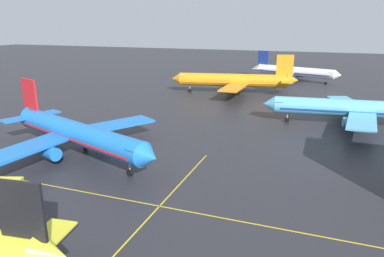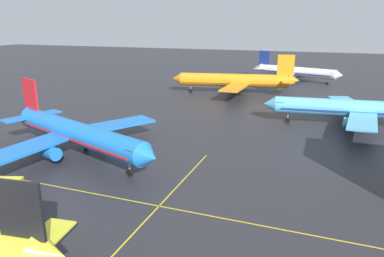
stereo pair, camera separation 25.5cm
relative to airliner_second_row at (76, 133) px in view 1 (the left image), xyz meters
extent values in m
cone|color=yellow|center=(19.50, -28.41, -0.16)|extent=(3.21, 3.52, 3.19)
cube|color=black|center=(17.23, -28.70, 3.63)|extent=(4.24, 0.85, 5.30)
cube|color=yellow|center=(17.33, -26.02, -0.16)|extent=(3.38, 4.91, 0.21)
cylinder|color=blue|center=(0.52, -0.18, 0.07)|extent=(32.32, 14.44, 3.90)
cone|color=blue|center=(17.30, -5.99, 0.07)|extent=(3.77, 4.49, 3.82)
cone|color=blue|center=(-16.56, 5.73, 0.48)|extent=(4.32, 4.58, 3.71)
cube|color=red|center=(-14.03, 4.86, 4.90)|extent=(4.78, 1.96, 6.16)
cube|color=blue|center=(-15.53, 2.12, 0.48)|extent=(4.85, 6.12, 0.25)
cube|color=blue|center=(-13.51, 7.94, 0.48)|extent=(4.85, 6.12, 0.25)
cube|color=blue|center=(-3.31, -8.09, -0.54)|extent=(7.20, 15.94, 0.41)
cube|color=blue|center=(2.41, 8.40, -0.54)|extent=(12.53, 15.94, 0.41)
cylinder|color=blue|center=(-1.03, -5.29, -1.88)|extent=(4.00, 3.18, 2.16)
cylinder|color=blue|center=(2.46, 4.80, -1.88)|extent=(4.00, 3.18, 2.16)
cube|color=#385166|center=(15.07, -5.22, 0.64)|extent=(2.92, 4.00, 0.72)
cube|color=red|center=(0.52, -0.18, -0.41)|extent=(29.85, 13.62, 0.37)
cylinder|color=#99999E|center=(13.13, -4.55, -2.44)|extent=(0.29, 0.29, 1.69)
cylinder|color=black|center=(13.13, -4.55, -3.57)|extent=(1.22, 0.81, 1.13)
cylinder|color=#99999E|center=(-2.29, -2.03, -2.44)|extent=(0.29, 0.29, 1.69)
cylinder|color=black|center=(-2.29, -2.03, -3.57)|extent=(1.22, 0.81, 1.13)
cylinder|color=#99999E|center=(-0.55, 3.01, -2.44)|extent=(0.29, 0.29, 1.69)
cylinder|color=black|center=(-0.55, 3.01, -3.57)|extent=(1.22, 0.81, 1.13)
cylinder|color=#5BB7E5|center=(45.54, 36.62, 0.04)|extent=(32.86, 7.49, 3.87)
cone|color=#5BB7E5|center=(28.01, 34.65, 0.04)|extent=(3.06, 4.07, 3.80)
cube|color=#5BB7E5|center=(45.59, 45.34, -0.57)|extent=(9.86, 16.19, 0.41)
cube|color=#5BB7E5|center=(47.52, 28.12, -0.57)|extent=(6.77, 15.74, 0.41)
cylinder|color=#5BB7E5|center=(44.75, 41.86, -1.89)|extent=(3.68, 2.51, 2.14)
cylinder|color=#5BB7E5|center=(45.93, 31.32, -1.89)|extent=(3.68, 2.51, 2.14)
cube|color=#385166|center=(30.34, 34.91, 0.60)|extent=(2.22, 3.75, 0.71)
cube|color=navy|center=(45.54, 36.62, -0.44)|extent=(30.27, 7.24, 0.37)
cylinder|color=#99999E|center=(32.37, 35.14, -2.45)|extent=(0.29, 0.29, 1.68)
cylinder|color=black|center=(32.37, 35.14, -3.58)|extent=(1.17, 0.58, 1.12)
cylinder|color=#99999E|center=(47.27, 39.48, -2.45)|extent=(0.29, 0.29, 1.68)
cylinder|color=black|center=(47.27, 39.48, -3.58)|extent=(1.17, 0.58, 1.12)
cylinder|color=#99999E|center=(47.87, 34.21, -2.45)|extent=(0.29, 0.29, 1.68)
cylinder|color=black|center=(47.87, 34.21, -3.58)|extent=(1.17, 0.58, 1.12)
cylinder|color=orange|center=(11.62, 65.28, 0.34)|extent=(35.07, 10.73, 4.15)
cone|color=orange|center=(-6.91, 61.67, 0.34)|extent=(3.56, 4.53, 4.06)
cone|color=orange|center=(30.47, 68.94, 0.77)|extent=(4.18, 4.53, 3.94)
cube|color=orange|center=(27.68, 68.40, 5.47)|extent=(5.22, 1.39, 6.55)
cube|color=orange|center=(27.60, 71.72, 0.77)|extent=(4.51, 6.24, 0.26)
cube|color=orange|center=(28.84, 65.29, 0.77)|extent=(4.51, 6.24, 0.26)
cube|color=orange|center=(10.92, 74.59, -0.32)|extent=(11.62, 17.28, 0.44)
cube|color=orange|center=(14.46, 56.38, -0.32)|extent=(5.96, 16.46, 0.44)
cylinder|color=#333338|center=(10.32, 70.80, -1.74)|extent=(4.08, 2.96, 2.29)
cylinder|color=#333338|center=(12.49, 59.66, -1.74)|extent=(4.08, 2.96, 2.29)
cube|color=#385166|center=(-4.45, 62.15, 0.94)|extent=(2.66, 4.12, 0.76)
cube|color=orange|center=(11.62, 65.28, -0.18)|extent=(32.33, 10.24, 0.39)
cylinder|color=#99999E|center=(-2.31, 62.57, -2.34)|extent=(0.31, 0.31, 1.80)
cylinder|color=black|center=(-2.31, 62.57, -3.54)|extent=(1.27, 0.71, 1.20)
cylinder|color=#99999E|center=(13.22, 68.48, -2.34)|extent=(0.31, 0.31, 1.80)
cylinder|color=black|center=(13.22, 68.48, -3.54)|extent=(1.27, 0.71, 1.20)
cylinder|color=#99999E|center=(14.30, 62.91, -2.34)|extent=(0.31, 0.31, 1.80)
cylinder|color=black|center=(14.30, 62.91, -3.54)|extent=(1.27, 0.71, 1.20)
cylinder|color=white|center=(28.82, 99.06, -0.20)|extent=(30.33, 13.22, 3.65)
cone|color=white|center=(44.58, 93.79, -0.20)|extent=(3.51, 4.19, 3.58)
cone|color=white|center=(12.77, 104.43, 0.19)|extent=(4.02, 4.27, 3.47)
cube|color=navy|center=(15.14, 103.64, 4.32)|extent=(4.48, 1.79, 5.77)
cube|color=white|center=(13.77, 101.05, 0.19)|extent=(4.50, 5.72, 0.23)
cube|color=white|center=(15.60, 106.52, 0.19)|extent=(4.50, 5.72, 0.23)
cube|color=white|center=(25.31, 91.62, -0.77)|extent=(6.60, 14.89, 0.38)
cube|color=white|center=(30.50, 107.12, -0.77)|extent=(11.62, 14.96, 0.38)
cylinder|color=navy|center=(27.41, 94.26, -2.02)|extent=(3.74, 2.95, 2.02)
cylinder|color=navy|center=(30.58, 103.74, -2.02)|extent=(3.74, 2.95, 2.02)
cube|color=#385166|center=(42.49, 94.49, 0.33)|extent=(2.71, 3.74, 0.67)
cube|color=navy|center=(28.82, 99.06, -0.65)|extent=(28.00, 12.47, 0.35)
cylinder|color=#99999E|center=(40.66, 95.10, -2.55)|extent=(0.27, 0.27, 1.59)
cylinder|color=black|center=(40.66, 95.10, -3.61)|extent=(1.14, 0.75, 1.06)
cylinder|color=#99999E|center=(26.20, 97.30, -2.55)|extent=(0.27, 0.27, 1.59)
cylinder|color=black|center=(26.20, 97.30, -3.61)|extent=(1.14, 0.75, 1.06)
cylinder|color=#99999E|center=(27.78, 102.04, -2.55)|extent=(0.27, 0.27, 1.59)
cylinder|color=black|center=(27.78, 102.04, -3.61)|extent=(1.14, 0.75, 1.06)
cube|color=yellow|center=(21.30, -11.43, -4.13)|extent=(166.38, 0.20, 0.01)
camera|label=1|loc=(39.21, -48.06, 18.30)|focal=33.21mm
camera|label=2|loc=(39.45, -47.97, 18.30)|focal=33.21mm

